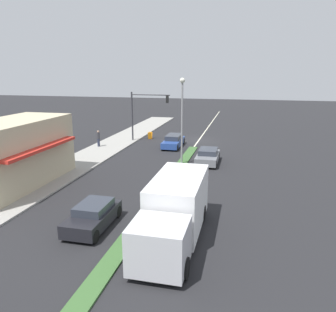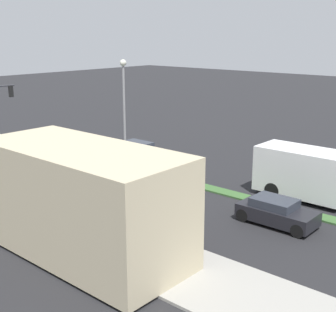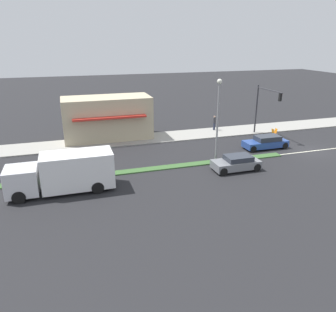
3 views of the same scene
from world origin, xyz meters
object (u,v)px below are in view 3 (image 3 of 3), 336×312
Objects in this scene: traffic_signal_main at (264,103)px; coupe_blue at (266,142)px; pedestrian at (214,122)px; warning_aframe_sign at (274,132)px; delivery_truck at (65,173)px; street_lamp at (218,111)px; sedan_dark at (67,162)px; suv_grey at (236,163)px.

coupe_blue is at bearing 153.49° from traffic_signal_main.
warning_aframe_sign is (-4.10, -5.72, -0.61)m from pedestrian.
pedestrian is 21.35m from delivery_truck.
street_lamp is at bearing 125.48° from traffic_signal_main.
traffic_signal_main is 5.47m from coupe_blue.
suv_grey is at bearing -107.63° from sedan_dark.
suv_grey is at bearing 127.47° from coupe_blue.
coupe_blue is at bearing -71.66° from street_lamp.
pedestrian is 0.23× the size of delivery_truck.
street_lamp reaches higher than coupe_blue.
street_lamp is at bearing 120.04° from warning_aframe_sign.
delivery_truck reaches higher than pedestrian.
traffic_signal_main is 0.75× the size of delivery_truck.
pedestrian is at bearing 54.39° from warning_aframe_sign.
delivery_truck is at bearing 90.00° from suv_grey.
coupe_blue is 1.13× the size of suv_grey.
pedestrian is at bearing 15.57° from coupe_blue.
traffic_signal_main is 3.83m from warning_aframe_sign.
warning_aframe_sign is 0.11× the size of delivery_truck.
pedestrian is 0.43× the size of suv_grey.
sedan_dark reaches higher than warning_aframe_sign.
street_lamp is 12.55m from warning_aframe_sign.
coupe_blue reaches higher than suv_grey.
delivery_truck is 13.98m from suv_grey.
traffic_signal_main is 6.69× the size of warning_aframe_sign.
pedestrian is at bearing -55.18° from delivery_truck.
delivery_truck is 20.20m from coupe_blue.
traffic_signal_main is at bearing -133.11° from pedestrian.
street_lamp reaches higher than suv_grey.
sedan_dark is (-3.69, 23.13, 0.21)m from warning_aframe_sign.
sedan_dark reaches higher than suv_grey.
street_lamp is 13.65m from delivery_truck.
traffic_signal_main is 1.39× the size of suv_grey.
traffic_signal_main is 1.23× the size of coupe_blue.
traffic_signal_main reaches higher than coupe_blue.
warning_aframe_sign is 0.22× the size of sedan_dark.
suv_grey is (-2.20, -0.90, -4.15)m from street_lamp.
pedestrian reaches higher than coupe_blue.
suv_grey is (-8.32, 7.70, -3.27)m from traffic_signal_main.
warning_aframe_sign is 12.32m from suv_grey.
suv_grey is at bearing 137.24° from traffic_signal_main.
pedestrian is 0.46× the size of sedan_dark.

